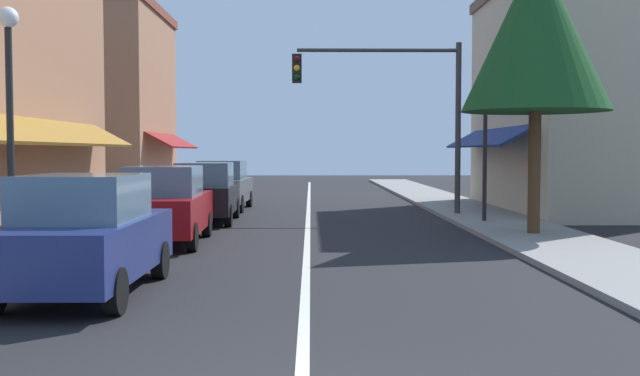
% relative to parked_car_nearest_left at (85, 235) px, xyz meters
% --- Properties ---
extents(ground_plane, '(80.00, 80.00, 0.00)m').
position_rel_parked_car_nearest_left_xyz_m(ground_plane, '(3.21, 12.91, -0.88)').
color(ground_plane, black).
extents(sidewalk_left, '(2.60, 56.00, 0.12)m').
position_rel_parked_car_nearest_left_xyz_m(sidewalk_left, '(-2.29, 12.91, -0.82)').
color(sidewalk_left, gray).
rests_on(sidewalk_left, ground).
extents(sidewalk_right, '(2.60, 56.00, 0.12)m').
position_rel_parked_car_nearest_left_xyz_m(sidewalk_right, '(8.71, 12.91, -0.82)').
color(sidewalk_right, gray).
rests_on(sidewalk_right, ground).
extents(lane_center_stripe, '(0.14, 52.00, 0.01)m').
position_rel_parked_car_nearest_left_xyz_m(lane_center_stripe, '(3.21, 12.91, -0.88)').
color(lane_center_stripe, silver).
rests_on(lane_center_stripe, ground).
extents(storefront_right_block, '(5.29, 10.20, 8.17)m').
position_rel_parked_car_nearest_left_xyz_m(storefront_right_block, '(12.00, 14.91, 3.21)').
color(storefront_right_block, '#BCAD8E').
rests_on(storefront_right_block, ground).
extents(storefront_far_left, '(6.06, 8.20, 8.68)m').
position_rel_parked_car_nearest_left_xyz_m(storefront_far_left, '(-5.96, 22.91, 3.46)').
color(storefront_far_left, '#9E6B4C').
rests_on(storefront_far_left, ground).
extents(parked_car_nearest_left, '(1.81, 4.11, 1.77)m').
position_rel_parked_car_nearest_left_xyz_m(parked_car_nearest_left, '(0.00, 0.00, 0.00)').
color(parked_car_nearest_left, navy).
rests_on(parked_car_nearest_left, ground).
extents(parked_car_second_left, '(1.87, 4.15, 1.77)m').
position_rel_parked_car_nearest_left_xyz_m(parked_car_second_left, '(-0.02, 5.90, 0.00)').
color(parked_car_second_left, maroon).
rests_on(parked_car_second_left, ground).
extents(parked_car_third_left, '(1.86, 4.14, 1.77)m').
position_rel_parked_car_nearest_left_xyz_m(parked_car_third_left, '(0.17, 10.95, 0.00)').
color(parked_car_third_left, black).
rests_on(parked_car_third_left, ground).
extents(parked_car_far_left, '(1.87, 4.15, 1.77)m').
position_rel_parked_car_nearest_left_xyz_m(parked_car_far_left, '(0.13, 15.60, 0.00)').
color(parked_car_far_left, '#4C5156').
rests_on(parked_car_far_left, ground).
extents(traffic_signal_mast_arm, '(5.39, 0.50, 5.56)m').
position_rel_parked_car_nearest_left_xyz_m(traffic_signal_mast_arm, '(6.12, 12.66, 2.95)').
color(traffic_signal_mast_arm, '#333333').
rests_on(traffic_signal_mast_arm, ground).
extents(street_lamp_left_near, '(0.36, 0.36, 4.58)m').
position_rel_parked_car_nearest_left_xyz_m(street_lamp_left_near, '(-1.90, 2.07, 2.23)').
color(street_lamp_left_near, black).
rests_on(street_lamp_left_near, ground).
extents(street_lamp_right_mid, '(0.36, 0.36, 4.32)m').
position_rel_parked_car_nearest_left_xyz_m(street_lamp_right_mid, '(8.26, 10.09, 2.08)').
color(street_lamp_right_mid, black).
rests_on(street_lamp_right_mid, ground).
extents(tree_right_near, '(3.54, 3.54, 6.96)m').
position_rel_parked_car_nearest_left_xyz_m(tree_right_near, '(8.72, 6.98, 4.11)').
color(tree_right_near, '#4C331E').
rests_on(tree_right_near, ground).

